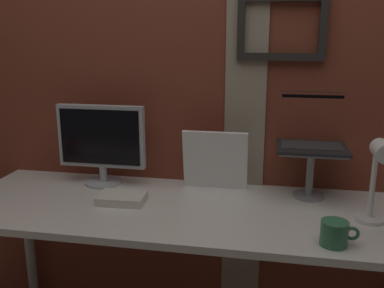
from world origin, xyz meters
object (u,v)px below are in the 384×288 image
at_px(laptop, 311,132).
at_px(whiteboard_panel, 215,160).
at_px(desk_lamp, 378,174).
at_px(coffee_mug, 335,233).
at_px(monitor, 101,140).

distance_m(laptop, whiteboard_panel, 0.45).
bearing_deg(whiteboard_panel, desk_lamp, -24.55).
xyz_separation_m(whiteboard_panel, desk_lamp, (0.64, -0.29, 0.07)).
bearing_deg(desk_lamp, coffee_mug, -131.82).
xyz_separation_m(monitor, laptop, (0.97, 0.07, 0.07)).
height_order(monitor, whiteboard_panel, monitor).
xyz_separation_m(monitor, whiteboard_panel, (0.55, 0.03, -0.08)).
bearing_deg(desk_lamp, laptop, 122.51).
bearing_deg(coffee_mug, monitor, 156.36).
xyz_separation_m(whiteboard_panel, coffee_mug, (0.48, -0.47, -0.10)).
bearing_deg(whiteboard_panel, laptop, 5.85).
distance_m(monitor, desk_lamp, 1.22).
relative_size(monitor, coffee_mug, 3.24).
distance_m(laptop, desk_lamp, 0.41).
bearing_deg(laptop, coffee_mug, -84.15).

